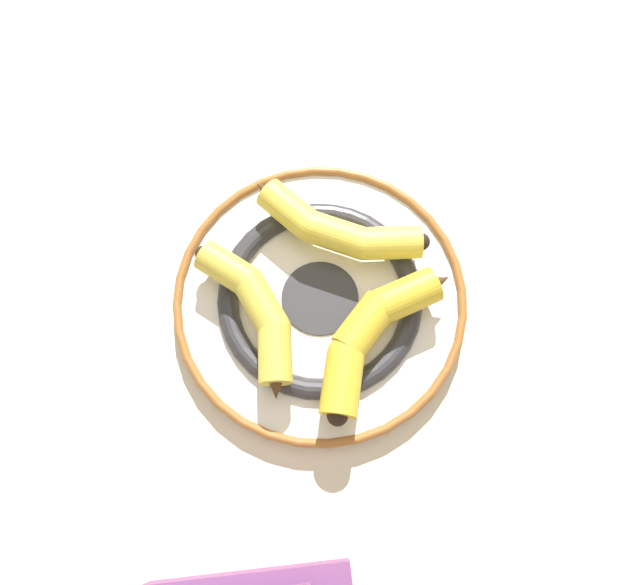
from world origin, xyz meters
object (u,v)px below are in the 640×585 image
at_px(banana_a, 256,311).
at_px(banana_b, 335,228).
at_px(decorative_bowl, 320,299).
at_px(banana_c, 373,332).

relative_size(banana_a, banana_b, 0.78).
relative_size(decorative_bowl, banana_a, 2.02).
bearing_deg(banana_c, decorative_bowl, -94.32).
distance_m(banana_b, banana_c, 0.12).
bearing_deg(banana_b, decorative_bowl, -83.52).
height_order(decorative_bowl, banana_b, banana_b).
distance_m(decorative_bowl, banana_c, 0.08).
relative_size(banana_a, banana_c, 0.87).
bearing_deg(banana_a, decorative_bowl, -99.84).
relative_size(banana_b, banana_c, 1.12).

